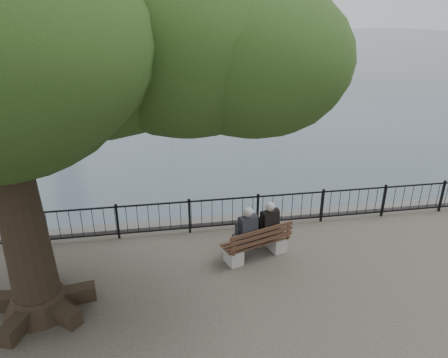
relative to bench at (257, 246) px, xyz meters
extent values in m
cube|color=#474644|center=(-0.59, 2.07, -0.83)|extent=(200.00, 0.40, 1.20)
plane|color=#2F3E48|center=(-0.59, 102.07, -1.33)|extent=(260.00, 260.00, 0.00)
cube|color=black|center=(-0.59, 1.57, 0.65)|extent=(22.00, 0.04, 0.04)
cube|color=black|center=(-0.59, 1.57, -0.18)|extent=(22.00, 0.04, 0.04)
cube|color=gray|center=(-0.64, -0.17, -0.13)|extent=(0.48, 0.54, 0.41)
cube|color=gray|center=(0.61, 0.24, -0.13)|extent=(0.48, 0.54, 0.41)
cube|color=#3A2317|center=(-0.01, 0.04, 0.12)|extent=(1.89, 1.05, 0.04)
cube|color=#3A2317|center=(0.07, -0.22, 0.42)|extent=(1.74, 0.60, 0.40)
cube|color=black|center=(-0.31, -0.05, 0.24)|extent=(0.44, 0.40, 0.24)
cube|color=black|center=(-0.28, -0.15, 0.62)|extent=(0.50, 0.37, 0.61)
sphere|color=tan|center=(-0.29, -0.12, 1.05)|extent=(0.23, 0.23, 0.23)
ellipsoid|color=#9F9F9F|center=(-0.28, -0.14, 1.08)|extent=(0.24, 0.24, 0.21)
cube|color=black|center=(-0.40, 0.23, -0.11)|extent=(0.45, 0.52, 0.45)
cube|color=black|center=(0.30, 0.15, 0.24)|extent=(0.44, 0.40, 0.24)
cube|color=black|center=(0.33, 0.05, 0.62)|extent=(0.50, 0.37, 0.61)
sphere|color=tan|center=(0.32, 0.08, 1.05)|extent=(0.23, 0.23, 0.23)
ellipsoid|color=#9F9F9F|center=(0.33, 0.06, 1.08)|extent=(0.24, 0.24, 0.21)
cube|color=black|center=(0.21, 0.43, -0.11)|extent=(0.45, 0.52, 0.45)
cone|color=black|center=(-5.04, -1.13, -0.11)|extent=(1.50, 1.50, 0.44)
cone|color=black|center=(-5.04, -1.13, 2.30)|extent=(0.97, 0.97, 5.28)
ellipsoid|color=#213C13|center=(-3.37, -0.78, 5.12)|extent=(4.57, 4.57, 3.57)
ellipsoid|color=#213C13|center=(-1.70, -1.05, 4.94)|extent=(4.05, 4.05, 3.16)
ellipsoid|color=#213C13|center=(-0.56, -1.40, 4.77)|extent=(3.52, 3.52, 2.74)
ellipsoid|color=#213C13|center=(-4.25, -2.63, 5.12)|extent=(4.05, 4.05, 3.16)
ellipsoid|color=#213C13|center=(-2.67, 0.10, 5.47)|extent=(3.87, 3.87, 3.02)
cube|color=#474644|center=(-18.59, 61.07, -0.73)|extent=(9.48, 9.48, 1.40)
cube|color=#474644|center=(1.41, 49.07, -0.73)|extent=(6.39, 6.39, 1.40)
cube|color=gray|center=(1.41, 49.07, 1.89)|extent=(2.34, 2.76, 4.26)
cube|color=#474644|center=(1.41, 49.07, 4.17)|extent=(2.76, 3.19, 0.30)
cube|color=gray|center=(1.41, 49.39, 5.07)|extent=(1.38, 2.34, 1.49)
cube|color=gray|center=(1.41, 48.32, 5.81)|extent=(1.60, 1.06, 1.70)
sphere|color=gray|center=(1.41, 47.90, 6.99)|extent=(1.81, 1.81, 1.81)
cube|color=white|center=(-11.91, 18.11, -1.23)|extent=(2.67, 6.26, 0.67)
cube|color=white|center=(-11.91, 18.11, -0.73)|extent=(1.63, 2.64, 0.51)
cube|color=white|center=(-1.22, 24.20, -1.23)|extent=(3.10, 6.11, 0.65)
cube|color=white|center=(-1.22, 24.20, -0.73)|extent=(1.78, 2.63, 0.49)
cylinder|color=silver|center=(-1.22, 23.88, 4.46)|extent=(0.13, 0.13, 10.79)
cube|color=white|center=(4.12, 19.92, -1.23)|extent=(1.41, 4.74, 0.52)
cube|color=white|center=(4.12, 19.92, -0.73)|extent=(1.00, 1.94, 0.39)
cylinder|color=silver|center=(4.12, 19.66, 3.81)|extent=(0.10, 0.10, 9.49)
cube|color=white|center=(8.35, 25.16, -1.23)|extent=(3.38, 5.47, 0.59)
cube|color=white|center=(8.35, 25.16, -0.73)|extent=(1.82, 2.41, 0.44)
cylinder|color=silver|center=(8.35, 24.87, 3.68)|extent=(0.12, 0.12, 9.23)
cube|color=white|center=(-11.74, 32.67, -1.23)|extent=(2.73, 5.20, 0.56)
cube|color=white|center=(-11.74, 32.67, -0.73)|extent=(1.55, 2.24, 0.42)
cylinder|color=silver|center=(-11.74, 32.39, 4.03)|extent=(0.11, 0.11, 9.93)
cube|color=white|center=(1.04, 34.13, -1.23)|extent=(2.56, 4.86, 0.52)
cube|color=white|center=(1.04, 34.13, -0.73)|extent=(1.45, 2.10, 0.39)
cylinder|color=silver|center=(1.04, 33.87, 3.58)|extent=(0.10, 0.10, 9.03)
cube|color=white|center=(9.29, 33.25, -1.23)|extent=(2.88, 5.88, 0.63)
cube|color=white|center=(9.29, 33.25, -0.73)|extent=(1.67, 2.52, 0.47)
cylinder|color=silver|center=(9.29, 32.93, 4.31)|extent=(0.13, 0.13, 10.50)
cube|color=white|center=(-2.79, 43.02, -1.23)|extent=(1.89, 6.01, 0.66)
cube|color=white|center=(-2.79, 43.02, -0.73)|extent=(1.31, 2.47, 0.50)
cylinder|color=silver|center=(-2.79, 42.69, 5.38)|extent=(0.13, 0.13, 12.63)
cube|color=#37342D|center=(24.41, 79.07, -0.83)|extent=(30.00, 8.00, 1.20)
cylinder|color=black|center=(19.41, 77.07, 1.67)|extent=(0.70, 0.70, 4.00)
ellipsoid|color=#213C13|center=(19.41, 77.07, 5.67)|extent=(5.20, 5.20, 4.16)
cylinder|color=black|center=(25.41, 79.07, 1.67)|extent=(0.70, 0.70, 4.00)
ellipsoid|color=#213C13|center=(25.41, 79.07, 5.67)|extent=(5.20, 5.20, 4.16)
cylinder|color=black|center=(31.41, 78.07, 1.67)|extent=(0.70, 0.70, 4.00)
ellipsoid|color=#213C13|center=(31.41, 78.07, 5.67)|extent=(5.20, 5.20, 4.16)
camera|label=1|loc=(-2.31, -8.56, 5.52)|focal=32.00mm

